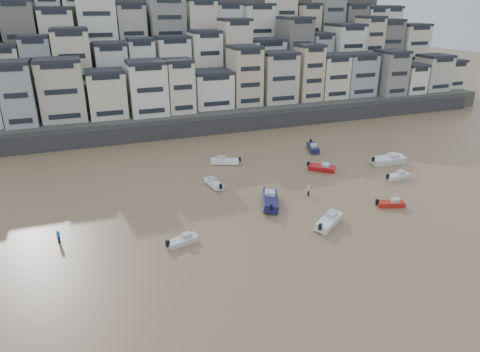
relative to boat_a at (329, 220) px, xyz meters
name	(u,v)px	position (x,y,z in m)	size (l,w,h in m)	color
ground	(336,352)	(-10.87, -19.16, -0.80)	(400.00, 400.00, 0.00)	#8D6D4C
harbor_wall	(217,125)	(-0.87, 45.84, 0.95)	(140.00, 3.00, 3.50)	#38383A
hillside	(191,53)	(3.87, 85.68, 12.21)	(141.04, 66.00, 50.00)	#4C4C47
boat_a	(329,220)	(0.00, 0.00, 0.00)	(5.84, 1.91, 1.59)	silver
boat_b	(391,203)	(11.21, 1.77, -0.22)	(4.23, 1.38, 1.15)	#A91C14
boat_c	(270,199)	(-4.71, 8.15, 0.15)	(6.91, 2.26, 1.88)	#161845
boat_d	(398,175)	(19.01, 9.86, -0.17)	(4.62, 1.51, 1.26)	silver
boat_e	(322,167)	(9.09, 17.30, -0.12)	(4.95, 1.62, 1.35)	#A51416
boat_f	(214,182)	(-10.25, 17.40, -0.14)	(4.81, 1.57, 1.31)	white
boat_g	(389,159)	(22.12, 16.20, 0.14)	(6.90, 2.26, 1.88)	silver
boat_h	(225,160)	(-5.42, 26.32, -0.04)	(5.54, 1.81, 1.51)	white
boat_i	(313,147)	(13.18, 27.59, -0.03)	(5.64, 1.84, 1.54)	#151B42
boat_j	(183,240)	(-18.90, 2.09, -0.22)	(4.21, 1.38, 1.15)	silver
person_blue	(58,237)	(-32.87, 7.54, 0.07)	(0.44, 0.44, 1.74)	blue
person_pink	(309,190)	(2.04, 9.13, 0.07)	(0.44, 0.44, 1.74)	beige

